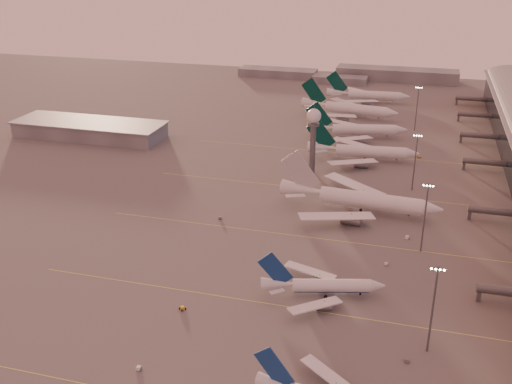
# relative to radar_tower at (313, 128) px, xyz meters

# --- Properties ---
(ground) EXTENTS (700.00, 700.00, 0.00)m
(ground) POSITION_rel_radar_tower_xyz_m (-5.00, -120.00, -20.95)
(ground) COLOR #565353
(ground) RESTS_ON ground
(taxiway_markings) EXTENTS (180.00, 185.25, 0.02)m
(taxiway_markings) POSITION_rel_radar_tower_xyz_m (25.00, -64.00, -20.94)
(taxiway_markings) COLOR #E8E352
(taxiway_markings) RESTS_ON ground
(hangar) EXTENTS (82.00, 27.00, 8.50)m
(hangar) POSITION_rel_radar_tower_xyz_m (-125.00, 20.00, -16.63)
(hangar) COLOR slate
(hangar) RESTS_ON ground
(radar_tower) EXTENTS (6.40, 6.40, 31.10)m
(radar_tower) POSITION_rel_radar_tower_xyz_m (0.00, 0.00, 0.00)
(radar_tower) COLOR #53555A
(radar_tower) RESTS_ON ground
(mast_a) EXTENTS (3.60, 0.56, 25.00)m
(mast_a) POSITION_rel_radar_tower_xyz_m (53.00, -120.00, -7.21)
(mast_a) COLOR #53555A
(mast_a) RESTS_ON ground
(mast_b) EXTENTS (3.60, 0.56, 25.00)m
(mast_b) POSITION_rel_radar_tower_xyz_m (50.00, -65.00, -7.21)
(mast_b) COLOR #53555A
(mast_b) RESTS_ON ground
(mast_c) EXTENTS (3.60, 0.56, 25.00)m
(mast_c) POSITION_rel_radar_tower_xyz_m (45.00, -10.00, -7.21)
(mast_c) COLOR #53555A
(mast_c) RESTS_ON ground
(mast_d) EXTENTS (3.60, 0.56, 25.00)m
(mast_d) POSITION_rel_radar_tower_xyz_m (43.00, 80.00, -7.21)
(mast_d) COLOR #53555A
(mast_d) RESTS_ON ground
(distant_horizon) EXTENTS (165.00, 37.50, 9.00)m
(distant_horizon) POSITION_rel_radar_tower_xyz_m (-2.38, 205.14, -17.06)
(distant_horizon) COLOR slate
(distant_horizon) RESTS_ON ground
(narrowbody_mid) EXTENTS (37.00, 29.14, 14.76)m
(narrowbody_mid) POSITION_rel_radar_tower_xyz_m (22.55, -101.77, -17.96)
(narrowbody_mid) COLOR silver
(narrowbody_mid) RESTS_ON ground
(widebody_white) EXTENTS (63.86, 51.00, 22.46)m
(widebody_white) POSITION_rel_radar_tower_xyz_m (26.04, -38.37, -17.06)
(widebody_white) COLOR silver
(widebody_white) RESTS_ON ground
(greentail_a) EXTENTS (53.96, 43.39, 19.61)m
(greentail_a) POSITION_rel_radar_tower_xyz_m (20.66, 21.92, -17.49)
(greentail_a) COLOR silver
(greentail_a) RESTS_ON ground
(greentail_b) EXTENTS (53.56, 42.80, 19.72)m
(greentail_b) POSITION_rel_radar_tower_xyz_m (13.64, 57.16, -17.47)
(greentail_b) COLOR silver
(greentail_b) RESTS_ON ground
(greentail_c) EXTENTS (59.85, 48.00, 21.83)m
(greentail_c) POSITION_rel_radar_tower_xyz_m (4.12, 97.30, -17.09)
(greentail_c) COLOR silver
(greentail_c) RESTS_ON ground
(greentail_d) EXTENTS (54.72, 44.08, 19.87)m
(greentail_d) POSITION_rel_radar_tower_xyz_m (11.19, 136.72, -17.44)
(greentail_d) COLOR silver
(greentail_d) RESTS_ON ground
(gsv_truck_a) EXTENTS (5.48, 2.14, 2.20)m
(gsv_truck_a) POSITION_rel_radar_tower_xyz_m (-14.69, -146.95, -19.83)
(gsv_truck_a) COLOR white
(gsv_truck_a) RESTS_ON ground
(gsv_catering_a) EXTENTS (5.15, 2.66, 4.11)m
(gsv_catering_a) POSITION_rel_radar_tower_xyz_m (48.31, -126.04, -18.89)
(gsv_catering_a) COLOR slate
(gsv_catering_a) RESTS_ON ground
(gsv_tug_mid) EXTENTS (4.10, 3.75, 1.01)m
(gsv_tug_mid) POSITION_rel_radar_tower_xyz_m (-14.71, -119.73, -20.43)
(gsv_tug_mid) COLOR gold
(gsv_tug_mid) RESTS_ON ground
(gsv_truck_b) EXTENTS (5.25, 3.27, 1.99)m
(gsv_truck_b) POSITION_rel_radar_tower_xyz_m (39.79, -77.93, -19.93)
(gsv_truck_b) COLOR white
(gsv_truck_b) RESTS_ON ground
(gsv_truck_c) EXTENTS (5.97, 3.56, 2.27)m
(gsv_truck_c) POSITION_rel_radar_tower_xyz_m (-23.63, -59.31, -19.79)
(gsv_truck_c) COLOR slate
(gsv_truck_c) RESTS_ON ground
(gsv_catering_b) EXTENTS (6.08, 4.21, 4.57)m
(gsv_catering_b) POSITION_rel_radar_tower_xyz_m (45.37, -56.89, -18.66)
(gsv_catering_b) COLOR white
(gsv_catering_b) RESTS_ON ground
(gsv_tug_far) EXTENTS (3.64, 3.96, 0.97)m
(gsv_tug_far) POSITION_rel_radar_tower_xyz_m (13.31, -21.99, -20.45)
(gsv_tug_far) COLOR white
(gsv_tug_far) RESTS_ON ground
(gsv_tug_hangar) EXTENTS (3.52, 3.02, 0.86)m
(gsv_tug_hangar) POSITION_rel_radar_tower_xyz_m (46.81, 33.06, -20.50)
(gsv_tug_hangar) COLOR gold
(gsv_tug_hangar) RESTS_ON ground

